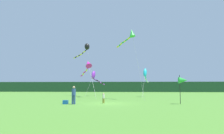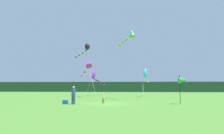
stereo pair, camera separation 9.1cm
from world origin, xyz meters
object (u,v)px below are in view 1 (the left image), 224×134
at_px(person_adult, 74,94).
at_px(kite_purple, 94,76).
at_px(person_child, 103,98).
at_px(cooler_box, 66,102).
at_px(kite_magenta, 88,65).
at_px(kite_cyan, 145,74).
at_px(banner_flag_pole, 183,80).
at_px(kite_black, 86,48).
at_px(kite_green, 131,35).

relative_size(person_adult, kite_purple, 0.23).
height_order(person_child, cooler_box, person_child).
xyz_separation_m(kite_magenta, kite_cyan, (10.07, 1.89, -1.56)).
relative_size(banner_flag_pole, kite_purple, 0.37).
relative_size(kite_magenta, kite_black, 0.90).
relative_size(cooler_box, banner_flag_pole, 0.17).
bearing_deg(kite_black, kite_green, -49.00).
relative_size(person_child, kite_green, 0.11).
bearing_deg(person_adult, kite_black, 98.03).
height_order(person_child, kite_magenta, kite_magenta).
height_order(cooler_box, kite_black, kite_black).
relative_size(person_adult, cooler_box, 3.65).
bearing_deg(cooler_box, person_adult, -4.84).
bearing_deg(banner_flag_pole, kite_cyan, 99.76).
xyz_separation_m(banner_flag_pole, kite_purple, (-12.18, 17.36, 1.41)).
bearing_deg(kite_purple, cooler_box, -89.96).
bearing_deg(kite_purple, kite_magenta, -94.26).
bearing_deg(kite_purple, person_child, -77.33).
distance_m(kite_magenta, kite_green, 10.06).
relative_size(person_adult, kite_cyan, 0.22).
relative_size(cooler_box, kite_magenta, 0.05).
distance_m(kite_magenta, kite_cyan, 10.37).
bearing_deg(kite_green, kite_cyan, 70.45).
relative_size(cooler_box, kite_cyan, 0.06).
distance_m(kite_black, kite_green, 12.98).
xyz_separation_m(cooler_box, banner_flag_pole, (12.17, 0.86, 2.24)).
relative_size(banner_flag_pole, kite_magenta, 0.32).
bearing_deg(kite_magenta, kite_green, -38.90).
bearing_deg(kite_purple, person_adult, -87.27).
xyz_separation_m(person_adult, cooler_box, (-0.86, 0.07, -0.83)).
bearing_deg(banner_flag_pole, kite_black, 130.02).
bearing_deg(person_child, banner_flag_pole, -3.19).
xyz_separation_m(person_child, kite_cyan, (5.91, 13.90, 3.43)).
bearing_deg(kite_black, banner_flag_pole, -49.98).
height_order(person_child, banner_flag_pole, banner_flag_pole).
height_order(person_adult, kite_green, kite_green).
bearing_deg(kite_purple, kite_cyan, -17.13).
distance_m(person_adult, kite_purple, 18.53).
relative_size(kite_magenta, kite_green, 0.92).
relative_size(person_adult, banner_flag_pole, 0.62).
height_order(person_child, kite_cyan, kite_cyan).
height_order(cooler_box, banner_flag_pole, banner_flag_pole).
bearing_deg(kite_black, person_child, -71.36).
xyz_separation_m(cooler_box, kite_green, (6.93, 7.44, 9.02)).
height_order(person_adult, kite_cyan, kite_cyan).
height_order(kite_magenta, kite_purple, kite_magenta).
bearing_deg(kite_magenta, person_adult, -84.73).
height_order(person_adult, person_child, person_adult).
bearing_deg(banner_flag_pole, person_adult, -175.26).
height_order(person_adult, kite_magenta, kite_magenta).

